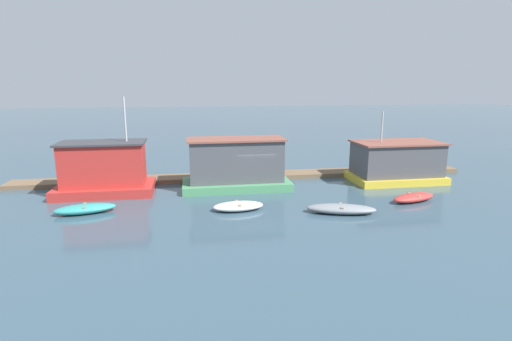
{
  "coord_description": "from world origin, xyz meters",
  "views": [
    {
      "loc": [
        -4.25,
        -26.3,
        7.01
      ],
      "look_at": [
        0.0,
        -1.0,
        1.4
      ],
      "focal_mm": 28.0,
      "sensor_mm": 36.0,
      "label": 1
    }
  ],
  "objects_px": {
    "dinghy_teal": "(85,209)",
    "houseboat_green": "(236,165)",
    "dinghy_red": "(414,198)",
    "mooring_post_near_right": "(213,170)",
    "houseboat_yellow": "(396,162)",
    "mooring_post_centre": "(365,164)",
    "houseboat_red": "(104,170)",
    "dinghy_white": "(238,206)",
    "dinghy_grey": "(341,209)"
  },
  "relations": [
    {
      "from": "dinghy_grey",
      "to": "dinghy_white",
      "type": "bearing_deg",
      "value": 164.76
    },
    {
      "from": "dinghy_grey",
      "to": "mooring_post_centre",
      "type": "bearing_deg",
      "value": 58.02
    },
    {
      "from": "houseboat_green",
      "to": "dinghy_white",
      "type": "bearing_deg",
      "value": -95.48
    },
    {
      "from": "dinghy_grey",
      "to": "mooring_post_near_right",
      "type": "height_order",
      "value": "mooring_post_near_right"
    },
    {
      "from": "dinghy_grey",
      "to": "houseboat_red",
      "type": "bearing_deg",
      "value": 154.71
    },
    {
      "from": "houseboat_yellow",
      "to": "mooring_post_centre",
      "type": "bearing_deg",
      "value": 136.59
    },
    {
      "from": "houseboat_green",
      "to": "dinghy_red",
      "type": "bearing_deg",
      "value": -26.12
    },
    {
      "from": "houseboat_green",
      "to": "dinghy_red",
      "type": "height_order",
      "value": "houseboat_green"
    },
    {
      "from": "houseboat_red",
      "to": "mooring_post_near_right",
      "type": "distance_m",
      "value": 7.25
    },
    {
      "from": "houseboat_yellow",
      "to": "dinghy_teal",
      "type": "relative_size",
      "value": 1.9
    },
    {
      "from": "dinghy_grey",
      "to": "mooring_post_centre",
      "type": "xyz_separation_m",
      "value": [
        4.99,
        8.0,
        0.79
      ]
    },
    {
      "from": "houseboat_red",
      "to": "houseboat_green",
      "type": "xyz_separation_m",
      "value": [
        8.55,
        -0.0,
        0.04
      ]
    },
    {
      "from": "dinghy_white",
      "to": "dinghy_red",
      "type": "bearing_deg",
      "value": -0.51
    },
    {
      "from": "dinghy_teal",
      "to": "dinghy_red",
      "type": "relative_size",
      "value": 1.05
    },
    {
      "from": "mooring_post_centre",
      "to": "mooring_post_near_right",
      "type": "bearing_deg",
      "value": 180.0
    },
    {
      "from": "mooring_post_centre",
      "to": "dinghy_teal",
      "type": "bearing_deg",
      "value": -163.36
    },
    {
      "from": "houseboat_green",
      "to": "mooring_post_near_right",
      "type": "xyz_separation_m",
      "value": [
        -1.5,
        1.57,
        -0.63
      ]
    },
    {
      "from": "dinghy_teal",
      "to": "houseboat_green",
      "type": "bearing_deg",
      "value": 24.71
    },
    {
      "from": "dinghy_white",
      "to": "dinghy_teal",
      "type": "bearing_deg",
      "value": 174.32
    },
    {
      "from": "dinghy_teal",
      "to": "mooring_post_near_right",
      "type": "height_order",
      "value": "mooring_post_near_right"
    },
    {
      "from": "dinghy_white",
      "to": "houseboat_green",
      "type": "bearing_deg",
      "value": 84.52
    },
    {
      "from": "houseboat_red",
      "to": "dinghy_red",
      "type": "xyz_separation_m",
      "value": [
        18.77,
        -5.02,
        -1.3
      ]
    },
    {
      "from": "houseboat_yellow",
      "to": "mooring_post_near_right",
      "type": "height_order",
      "value": "houseboat_yellow"
    },
    {
      "from": "houseboat_green",
      "to": "houseboat_yellow",
      "type": "distance_m",
      "value": 11.72
    },
    {
      "from": "dinghy_white",
      "to": "dinghy_grey",
      "type": "height_order",
      "value": "dinghy_grey"
    },
    {
      "from": "houseboat_green",
      "to": "dinghy_grey",
      "type": "height_order",
      "value": "houseboat_green"
    },
    {
      "from": "dinghy_white",
      "to": "mooring_post_near_right",
      "type": "xyz_separation_m",
      "value": [
        -1.03,
        6.49,
        0.73
      ]
    },
    {
      "from": "dinghy_teal",
      "to": "dinghy_red",
      "type": "bearing_deg",
      "value": -2.79
    },
    {
      "from": "dinghy_white",
      "to": "mooring_post_centre",
      "type": "relative_size",
      "value": 1.42
    },
    {
      "from": "houseboat_red",
      "to": "dinghy_teal",
      "type": "relative_size",
      "value": 1.83
    },
    {
      "from": "houseboat_red",
      "to": "mooring_post_centre",
      "type": "bearing_deg",
      "value": 4.82
    },
    {
      "from": "houseboat_green",
      "to": "houseboat_yellow",
      "type": "bearing_deg",
      "value": -0.02
    },
    {
      "from": "houseboat_yellow",
      "to": "mooring_post_centre",
      "type": "xyz_separation_m",
      "value": [
        -1.67,
        1.58,
        -0.37
      ]
    },
    {
      "from": "dinghy_teal",
      "to": "dinghy_white",
      "type": "distance_m",
      "value": 8.44
    },
    {
      "from": "houseboat_red",
      "to": "dinghy_teal",
      "type": "bearing_deg",
      "value": -94.49
    },
    {
      "from": "houseboat_red",
      "to": "dinghy_teal",
      "type": "distance_m",
      "value": 4.3
    },
    {
      "from": "dinghy_grey",
      "to": "dinghy_red",
      "type": "height_order",
      "value": "dinghy_grey"
    },
    {
      "from": "houseboat_red",
      "to": "houseboat_yellow",
      "type": "xyz_separation_m",
      "value": [
        20.27,
        -0.01,
        -0.14
      ]
    },
    {
      "from": "houseboat_red",
      "to": "houseboat_yellow",
      "type": "bearing_deg",
      "value": -0.02
    },
    {
      "from": "houseboat_red",
      "to": "dinghy_teal",
      "type": "height_order",
      "value": "houseboat_red"
    },
    {
      "from": "dinghy_red",
      "to": "mooring_post_near_right",
      "type": "xyz_separation_m",
      "value": [
        -11.72,
        6.59,
        0.71
      ]
    },
    {
      "from": "houseboat_red",
      "to": "mooring_post_centre",
      "type": "distance_m",
      "value": 18.67
    },
    {
      "from": "dinghy_teal",
      "to": "mooring_post_centre",
      "type": "bearing_deg",
      "value": 16.64
    },
    {
      "from": "dinghy_grey",
      "to": "dinghy_red",
      "type": "xyz_separation_m",
      "value": [
        5.17,
        1.41,
        -0.0
      ]
    },
    {
      "from": "dinghy_white",
      "to": "mooring_post_near_right",
      "type": "bearing_deg",
      "value": 98.98
    },
    {
      "from": "dinghy_teal",
      "to": "dinghy_white",
      "type": "bearing_deg",
      "value": -5.68
    },
    {
      "from": "houseboat_yellow",
      "to": "dinghy_red",
      "type": "distance_m",
      "value": 5.36
    },
    {
      "from": "dinghy_grey",
      "to": "dinghy_teal",
      "type": "bearing_deg",
      "value": 170.46
    },
    {
      "from": "dinghy_white",
      "to": "dinghy_red",
      "type": "height_order",
      "value": "dinghy_red"
    },
    {
      "from": "houseboat_yellow",
      "to": "dinghy_white",
      "type": "xyz_separation_m",
      "value": [
        -12.19,
        -4.91,
        -1.18
      ]
    }
  ]
}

